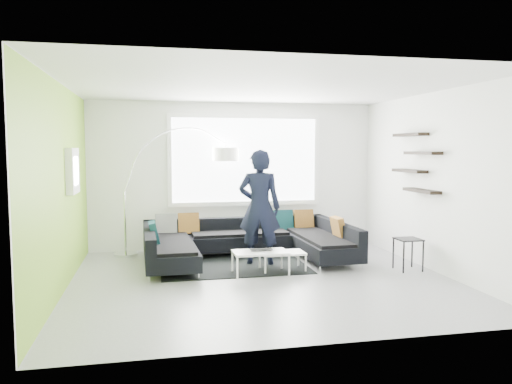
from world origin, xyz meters
TOP-DOWN VIEW (x-y plane):
  - ground at (0.00, 0.00)m, footprint 5.50×5.50m
  - room_shell at (0.04, 0.21)m, footprint 5.54×5.04m
  - sectional_sofa at (0.00, 1.20)m, footprint 3.48×2.22m
  - rug at (-0.28, 1.00)m, footprint 2.37×1.72m
  - coffee_table at (0.24, 0.41)m, footprint 1.09×0.64m
  - arc_lamp at (-2.05, 2.11)m, footprint 2.21×0.87m
  - side_table at (2.38, 0.10)m, footprint 0.37×0.37m
  - person at (0.17, 0.99)m, footprint 0.95×0.84m
  - laptop at (0.06, 0.33)m, footprint 0.35×0.23m

SIDE VIEW (x-z plane):
  - ground at x=0.00m, z-range 0.00..0.00m
  - rug at x=-0.28m, z-range 0.00..0.01m
  - coffee_table at x=0.24m, z-range 0.00..0.35m
  - side_table at x=2.38m, z-range 0.00..0.51m
  - sectional_sofa at x=0.00m, z-range -0.04..0.69m
  - laptop at x=0.06m, z-range 0.35..0.38m
  - person at x=0.17m, z-range 0.00..1.91m
  - arc_lamp at x=-2.05m, z-range 0.00..2.32m
  - room_shell at x=0.04m, z-range 0.40..3.22m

